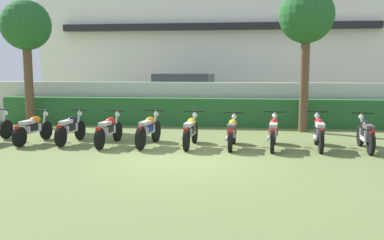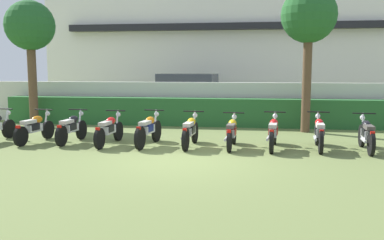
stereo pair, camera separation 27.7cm
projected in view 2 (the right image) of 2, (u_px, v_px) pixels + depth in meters
ground at (180, 160)px, 9.94m from camera, size 60.00×60.00×0.00m
building at (225, 36)px, 25.93m from camera, size 20.55×6.50×8.30m
compound_wall at (208, 103)px, 16.38m from camera, size 19.53×0.30×1.61m
hedge_row at (206, 112)px, 15.73m from camera, size 15.62×0.70×1.04m
parked_car at (191, 94)px, 20.05m from camera, size 4.67×2.45×1.89m
tree_near_inspector at (30, 28)px, 15.48m from camera, size 1.83×1.83×4.65m
tree_far_side at (309, 18)px, 13.80m from camera, size 1.84×1.84×4.82m
motorcycle_in_row_1 at (35, 128)px, 12.23m from camera, size 0.60×1.85×0.94m
motorcycle_in_row_2 at (71, 128)px, 12.18m from camera, size 0.60×1.79×0.95m
motorcycle_in_row_3 at (109, 129)px, 11.85m from camera, size 0.60×1.92×0.95m
motorcycle_in_row_4 at (148, 129)px, 11.73m from camera, size 0.60×1.93×0.98m
motorcycle_in_row_5 at (190, 131)px, 11.56m from camera, size 0.60×1.86×0.96m
motorcycle_in_row_6 at (232, 132)px, 11.39m from camera, size 0.60×1.78×0.94m
motorcycle_in_row_7 at (273, 132)px, 11.28m from camera, size 0.60×1.96×0.97m
motorcycle_in_row_8 at (319, 132)px, 11.20m from camera, size 0.60×1.92×0.98m
motorcycle_in_row_9 at (366, 134)px, 10.95m from camera, size 0.60×1.87×0.97m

